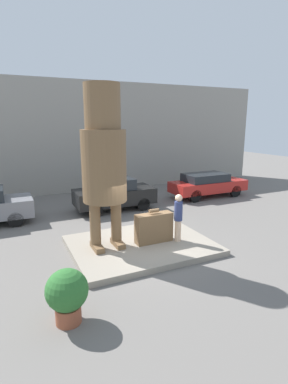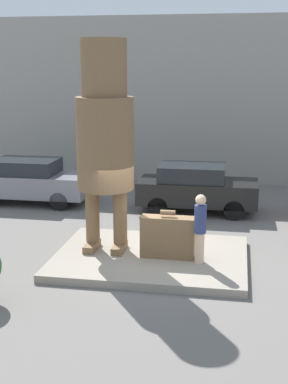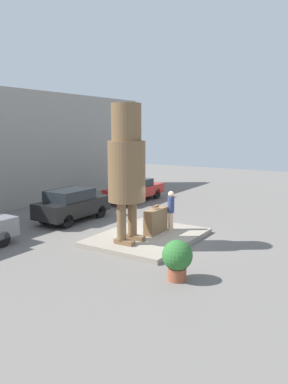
{
  "view_description": "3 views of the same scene",
  "coord_description": "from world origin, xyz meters",
  "px_view_note": "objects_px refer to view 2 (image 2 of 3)",
  "views": [
    {
      "loc": [
        -4.25,
        -9.25,
        4.48
      ],
      "look_at": [
        -0.02,
        -0.29,
        2.16
      ],
      "focal_mm": 28.0,
      "sensor_mm": 36.0,
      "label": 1
    },
    {
      "loc": [
        2.14,
        -13.06,
        5.07
      ],
      "look_at": [
        -0.15,
        -0.2,
        1.92
      ],
      "focal_mm": 50.0,
      "sensor_mm": 36.0,
      "label": 2
    },
    {
      "loc": [
        -13.24,
        -8.15,
        4.72
      ],
      "look_at": [
        -0.76,
        -0.28,
        2.22
      ],
      "focal_mm": 35.0,
      "sensor_mm": 36.0,
      "label": 3
    }
  ],
  "objects_px": {
    "giant_suitcase": "(168,237)",
    "parked_car_grey": "(30,180)",
    "tourist": "(200,226)",
    "parked_car_black": "(196,187)",
    "statue_figure": "(105,130)"
  },
  "relations": [
    {
      "from": "giant_suitcase",
      "to": "parked_car_grey",
      "type": "xyz_separation_m",
      "value": [
        -5.84,
        5.35,
        0.12
      ]
    },
    {
      "from": "parked_car_grey",
      "to": "tourist",
      "type": "bearing_deg",
      "value": -40.13
    },
    {
      "from": "parked_car_grey",
      "to": "giant_suitcase",
      "type": "bearing_deg",
      "value": -42.47
    },
    {
      "from": "parked_car_grey",
      "to": "parked_car_black",
      "type": "relative_size",
      "value": 1.03
    },
    {
      "from": "giant_suitcase",
      "to": "tourist",
      "type": "xyz_separation_m",
      "value": [
        0.84,
        -0.29,
        0.42
      ]
    },
    {
      "from": "parked_car_grey",
      "to": "parked_car_black",
      "type": "height_order",
      "value": "parked_car_black"
    },
    {
      "from": "giant_suitcase",
      "to": "statue_figure",
      "type": "bearing_deg",
      "value": 168.56
    },
    {
      "from": "statue_figure",
      "to": "giant_suitcase",
      "type": "xyz_separation_m",
      "value": [
        1.7,
        -0.34,
        -2.66
      ]
    },
    {
      "from": "giant_suitcase",
      "to": "parked_car_black",
      "type": "height_order",
      "value": "parked_car_black"
    },
    {
      "from": "statue_figure",
      "to": "parked_car_black",
      "type": "relative_size",
      "value": 1.34
    },
    {
      "from": "statue_figure",
      "to": "tourist",
      "type": "bearing_deg",
      "value": -13.99
    },
    {
      "from": "statue_figure",
      "to": "tourist",
      "type": "xyz_separation_m",
      "value": [
        2.54,
        -0.63,
        -2.24
      ]
    },
    {
      "from": "statue_figure",
      "to": "parked_car_black",
      "type": "distance_m",
      "value": 5.82
    },
    {
      "from": "statue_figure",
      "to": "parked_car_grey",
      "type": "xyz_separation_m",
      "value": [
        -4.14,
        5.0,
        -2.54
      ]
    },
    {
      "from": "giant_suitcase",
      "to": "parked_car_black",
      "type": "bearing_deg",
      "value": 86.59
    }
  ]
}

